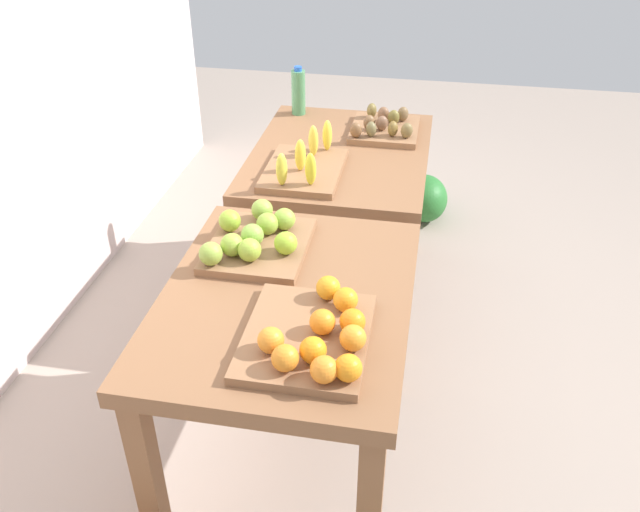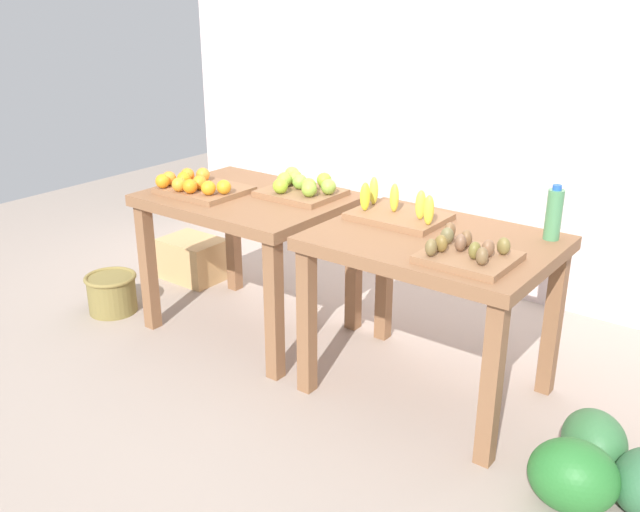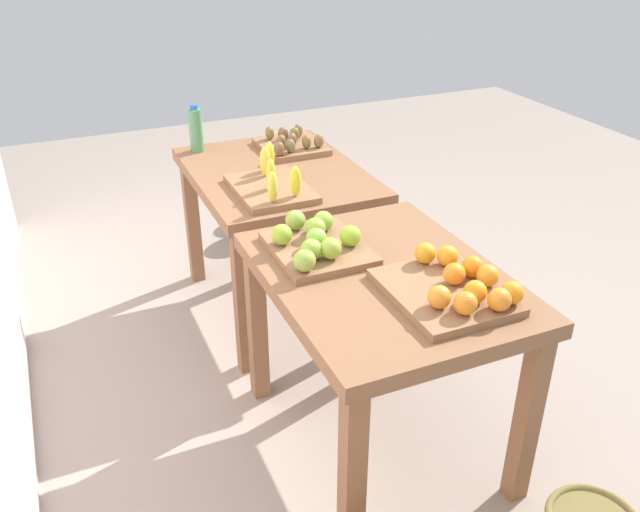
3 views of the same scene
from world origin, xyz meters
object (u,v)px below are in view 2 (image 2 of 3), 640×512
at_px(banana_crate, 398,212).
at_px(kiwi_bin, 467,253).
at_px(watermelon_pile, 601,467).
at_px(wicker_basket, 112,292).
at_px(cardboard_produce_box, 193,259).
at_px(orange_bin, 198,186).
at_px(water_bottle, 554,214).
at_px(display_table_right, 433,261).
at_px(apple_bin, 302,187).
at_px(display_table_left, 249,216).

xyz_separation_m(banana_crate, kiwi_bin, (0.50, -0.29, -0.00)).
bearing_deg(watermelon_pile, kiwi_bin, 171.88).
distance_m(wicker_basket, cardboard_produce_box, 0.65).
bearing_deg(orange_bin, cardboard_produce_box, 142.21).
bearing_deg(cardboard_produce_box, water_bottle, -0.41).
relative_size(display_table_right, kiwi_bin, 2.89).
bearing_deg(apple_bin, banana_crate, -4.48).
relative_size(display_table_left, kiwi_bin, 2.89).
relative_size(water_bottle, watermelon_pile, 0.38).
height_order(wicker_basket, cardboard_produce_box, cardboard_produce_box).
distance_m(water_bottle, watermelon_pile, 1.06).
distance_m(display_table_left, display_table_right, 1.12).
bearing_deg(kiwi_bin, banana_crate, 149.90).
bearing_deg(watermelon_pile, wicker_basket, -178.36).
distance_m(apple_bin, kiwi_bin, 1.17).
relative_size(display_table_left, apple_bin, 2.46).
xyz_separation_m(water_bottle, watermelon_pile, (0.47, -0.55, -0.77)).
distance_m(display_table_left, banana_crate, 0.88).
bearing_deg(wicker_basket, apple_bin, 26.08).
distance_m(apple_bin, wicker_basket, 1.36).
xyz_separation_m(banana_crate, water_bottle, (0.68, 0.17, 0.08)).
bearing_deg(wicker_basket, watermelon_pile, 1.64).
relative_size(apple_bin, wicker_basket, 1.39).
distance_m(banana_crate, cardboard_produce_box, 1.81).
bearing_deg(display_table_left, watermelon_pile, -7.62).
bearing_deg(cardboard_produce_box, wicker_basket, -90.68).
relative_size(display_table_left, orange_bin, 2.30).
distance_m(kiwi_bin, watermelon_pile, 0.95).
bearing_deg(wicker_basket, water_bottle, 15.10).
height_order(banana_crate, kiwi_bin, banana_crate).
bearing_deg(water_bottle, display_table_right, -146.01).
height_order(display_table_right, banana_crate, banana_crate).
xyz_separation_m(kiwi_bin, watermelon_pile, (0.65, -0.09, -0.69)).
xyz_separation_m(display_table_left, kiwi_bin, (1.36, -0.18, 0.15)).
height_order(display_table_left, orange_bin, orange_bin).
relative_size(wicker_basket, cardboard_produce_box, 0.76).
xyz_separation_m(apple_bin, cardboard_produce_box, (-1.04, 0.14, -0.69)).
bearing_deg(display_table_right, water_bottle, 33.99).
bearing_deg(cardboard_produce_box, display_table_right, -8.88).
relative_size(apple_bin, cardboard_produce_box, 1.06).
xyz_separation_m(display_table_left, orange_bin, (-0.23, -0.14, 0.16)).
bearing_deg(apple_bin, watermelon_pile, -13.65).
bearing_deg(display_table_right, apple_bin, 169.60).
distance_m(kiwi_bin, cardboard_produce_box, 2.31).
height_order(watermelon_pile, wicker_basket, watermelon_pile).
relative_size(display_table_right, orange_bin, 2.30).
distance_m(banana_crate, water_bottle, 0.71).
distance_m(display_table_right, banana_crate, 0.32).
relative_size(display_table_right, water_bottle, 4.23).
bearing_deg(display_table_left, kiwi_bin, -7.38).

